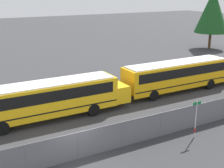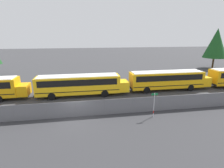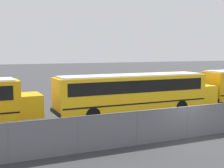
% 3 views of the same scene
% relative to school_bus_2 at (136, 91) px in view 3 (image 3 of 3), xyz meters
% --- Properties ---
extents(ground_plane, '(200.00, 200.00, 0.00)m').
position_rel_school_bus_2_xyz_m(ground_plane, '(-0.49, -6.70, -1.82)').
color(ground_plane, '#38383A').
extents(fence, '(80.93, 0.07, 1.77)m').
position_rel_school_bus_2_xyz_m(fence, '(-0.49, -6.70, -0.91)').
color(fence, '#9EA0A5').
rests_on(fence, ground_plane).
extents(school_bus_2, '(13.06, 2.46, 3.03)m').
position_rel_school_bus_2_xyz_m(school_bus_2, '(0.00, 0.00, 0.00)').
color(school_bus_2, yellow).
rests_on(school_bus_2, ground_plane).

